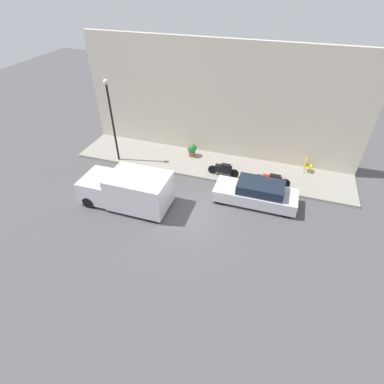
{
  "coord_description": "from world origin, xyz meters",
  "views": [
    {
      "loc": [
        -10.86,
        -3.94,
        10.3
      ],
      "look_at": [
        1.13,
        -0.02,
        0.6
      ],
      "focal_mm": 28.0,
      "sensor_mm": 36.0,
      "label": 1
    }
  ],
  "objects_px": {
    "motorcycle_black": "(224,169)",
    "streetlamp": "(111,113)",
    "parked_car": "(257,193)",
    "delivery_van": "(127,189)",
    "potted_plant": "(192,149)",
    "motorcycle_red": "(272,180)",
    "cafe_chair": "(307,164)"
  },
  "relations": [
    {
      "from": "motorcycle_red",
      "to": "motorcycle_black",
      "type": "distance_m",
      "value": 2.86
    },
    {
      "from": "parked_car",
      "to": "delivery_van",
      "type": "relative_size",
      "value": 0.93
    },
    {
      "from": "potted_plant",
      "to": "parked_car",
      "type": "bearing_deg",
      "value": -125.72
    },
    {
      "from": "potted_plant",
      "to": "streetlamp",
      "type": "bearing_deg",
      "value": 113.34
    },
    {
      "from": "delivery_van",
      "to": "cafe_chair",
      "type": "bearing_deg",
      "value": -55.96
    },
    {
      "from": "delivery_van",
      "to": "motorcycle_black",
      "type": "distance_m",
      "value": 5.82
    },
    {
      "from": "motorcycle_black",
      "to": "streetlamp",
      "type": "height_order",
      "value": "streetlamp"
    },
    {
      "from": "motorcycle_black",
      "to": "streetlamp",
      "type": "relative_size",
      "value": 0.36
    },
    {
      "from": "parked_car",
      "to": "cafe_chair",
      "type": "bearing_deg",
      "value": -33.1
    },
    {
      "from": "parked_car",
      "to": "motorcycle_red",
      "type": "bearing_deg",
      "value": -21.78
    },
    {
      "from": "motorcycle_red",
      "to": "potted_plant",
      "type": "bearing_deg",
      "value": 71.69
    },
    {
      "from": "motorcycle_black",
      "to": "cafe_chair",
      "type": "relative_size",
      "value": 2.13
    },
    {
      "from": "parked_car",
      "to": "motorcycle_black",
      "type": "distance_m",
      "value": 2.85
    },
    {
      "from": "delivery_van",
      "to": "parked_car",
      "type": "bearing_deg",
      "value": -71.03
    },
    {
      "from": "motorcycle_black",
      "to": "potted_plant",
      "type": "bearing_deg",
      "value": 57.66
    },
    {
      "from": "parked_car",
      "to": "motorcycle_black",
      "type": "bearing_deg",
      "value": 50.77
    },
    {
      "from": "motorcycle_red",
      "to": "cafe_chair",
      "type": "bearing_deg",
      "value": -39.96
    },
    {
      "from": "parked_car",
      "to": "motorcycle_black",
      "type": "height_order",
      "value": "parked_car"
    },
    {
      "from": "delivery_van",
      "to": "motorcycle_black",
      "type": "xyz_separation_m",
      "value": [
        4.01,
        -4.2,
        -0.41
      ]
    },
    {
      "from": "parked_car",
      "to": "delivery_van",
      "type": "xyz_separation_m",
      "value": [
        -2.2,
        6.41,
        0.34
      ]
    },
    {
      "from": "parked_car",
      "to": "potted_plant",
      "type": "xyz_separation_m",
      "value": [
        3.38,
        4.7,
        -0.0
      ]
    },
    {
      "from": "streetlamp",
      "to": "potted_plant",
      "type": "height_order",
      "value": "streetlamp"
    },
    {
      "from": "delivery_van",
      "to": "motorcycle_red",
      "type": "bearing_deg",
      "value": -61.58
    },
    {
      "from": "streetlamp",
      "to": "potted_plant",
      "type": "relative_size",
      "value": 5.83
    },
    {
      "from": "cafe_chair",
      "to": "streetlamp",
      "type": "bearing_deg",
      "value": 101.28
    },
    {
      "from": "cafe_chair",
      "to": "motorcycle_red",
      "type": "bearing_deg",
      "value": 140.04
    },
    {
      "from": "motorcycle_black",
      "to": "delivery_van",
      "type": "bearing_deg",
      "value": 133.62
    },
    {
      "from": "motorcycle_black",
      "to": "cafe_chair",
      "type": "xyz_separation_m",
      "value": [
        2.0,
        -4.68,
        0.08
      ]
    },
    {
      "from": "streetlamp",
      "to": "potted_plant",
      "type": "bearing_deg",
      "value": -66.66
    },
    {
      "from": "parked_car",
      "to": "streetlamp",
      "type": "bearing_deg",
      "value": 80.64
    },
    {
      "from": "motorcycle_red",
      "to": "streetlamp",
      "type": "bearing_deg",
      "value": 90.69
    },
    {
      "from": "motorcycle_red",
      "to": "potted_plant",
      "type": "relative_size",
      "value": 2.35
    }
  ]
}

